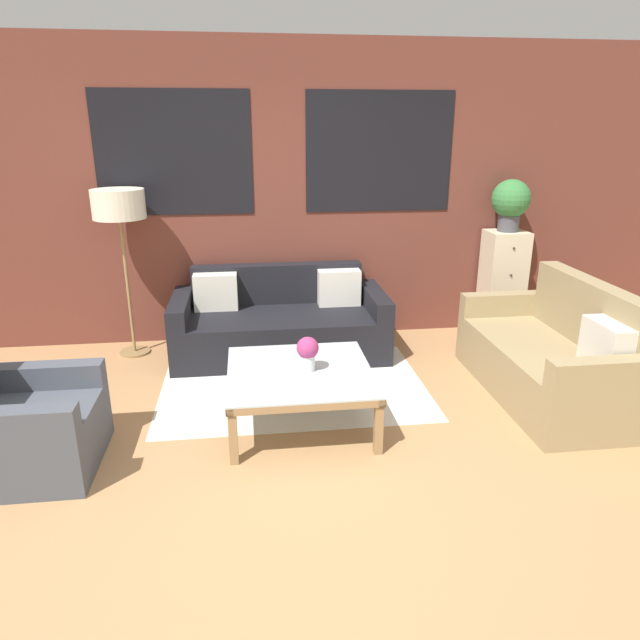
{
  "coord_description": "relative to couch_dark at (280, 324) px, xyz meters",
  "views": [
    {
      "loc": [
        -0.32,
        -3.09,
        2.04
      ],
      "look_at": [
        0.23,
        1.23,
        0.55
      ],
      "focal_mm": 32.0,
      "sensor_mm": 36.0,
      "label": 1
    }
  ],
  "objects": [
    {
      "name": "ground_plane",
      "position": [
        0.05,
        -1.95,
        -0.28
      ],
      "size": [
        16.0,
        16.0,
        0.0
      ],
      "primitive_type": "plane",
      "color": "#AD7F51"
    },
    {
      "name": "wall_back_brick",
      "position": [
        0.05,
        0.49,
        1.13
      ],
      "size": [
        8.4,
        0.09,
        2.8
      ],
      "color": "brown",
      "rests_on": "ground_plane"
    },
    {
      "name": "rug",
      "position": [
        0.06,
        -0.77,
        -0.28
      ],
      "size": [
        2.15,
        1.5,
        0.0
      ],
      "color": "silver",
      "rests_on": "ground_plane"
    },
    {
      "name": "couch_dark",
      "position": [
        0.0,
        0.0,
        0.0
      ],
      "size": [
        1.95,
        0.88,
        0.78
      ],
      "color": "black",
      "rests_on": "ground_plane"
    },
    {
      "name": "settee_vintage",
      "position": [
        2.06,
        -1.18,
        0.03
      ],
      "size": [
        0.8,
        1.67,
        0.92
      ],
      "color": "#99845B",
      "rests_on": "ground_plane"
    },
    {
      "name": "armchair_corner",
      "position": [
        -1.69,
        -1.73,
        -0.0
      ],
      "size": [
        0.8,
        0.78,
        0.84
      ],
      "color": "#474C56",
      "rests_on": "ground_plane"
    },
    {
      "name": "coffee_table",
      "position": [
        0.06,
        -1.38,
        0.08
      ],
      "size": [
        1.01,
        1.01,
        0.41
      ],
      "color": "silver",
      "rests_on": "ground_plane"
    },
    {
      "name": "floor_lamp",
      "position": [
        -1.37,
        0.15,
        1.06
      ],
      "size": [
        0.45,
        0.45,
        1.52
      ],
      "color": "olive",
      "rests_on": "ground_plane"
    },
    {
      "name": "drawer_cabinet",
      "position": [
        2.26,
        0.24,
        0.25
      ],
      "size": [
        0.38,
        0.36,
        1.06
      ],
      "color": "beige",
      "rests_on": "ground_plane"
    },
    {
      "name": "potted_plant",
      "position": [
        2.26,
        0.24,
        1.07
      ],
      "size": [
        0.37,
        0.37,
        0.5
      ],
      "color": "#47474C",
      "rests_on": "drawer_cabinet"
    },
    {
      "name": "flower_vase",
      "position": [
        0.11,
        -1.39,
        0.28
      ],
      "size": [
        0.16,
        0.16,
        0.25
      ],
      "color": "silver",
      "rests_on": "coffee_table"
    }
  ]
}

